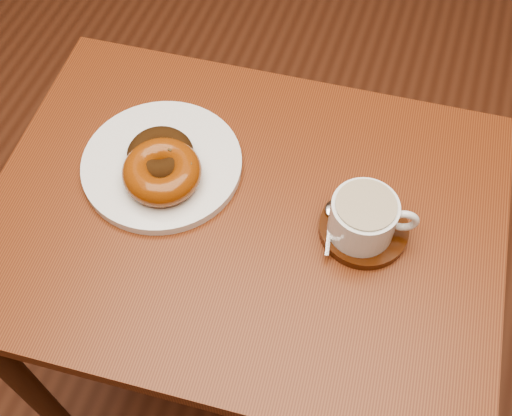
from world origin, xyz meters
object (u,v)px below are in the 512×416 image
(cafe_table, at_px, (245,249))
(saucer, at_px, (364,229))
(donut_plate, at_px, (162,164))
(coffee_cup, at_px, (364,217))

(cafe_table, distance_m, saucer, 0.22)
(cafe_table, distance_m, donut_plate, 0.20)
(cafe_table, xyz_separation_m, donut_plate, (-0.15, 0.04, 0.13))
(saucer, xyz_separation_m, coffee_cup, (-0.00, -0.01, 0.04))
(saucer, bearing_deg, cafe_table, -172.60)
(saucer, height_order, coffee_cup, coffee_cup)
(coffee_cup, bearing_deg, donut_plate, 164.86)
(donut_plate, relative_size, saucer, 1.92)
(cafe_table, relative_size, donut_plate, 3.24)
(cafe_table, relative_size, saucer, 6.20)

